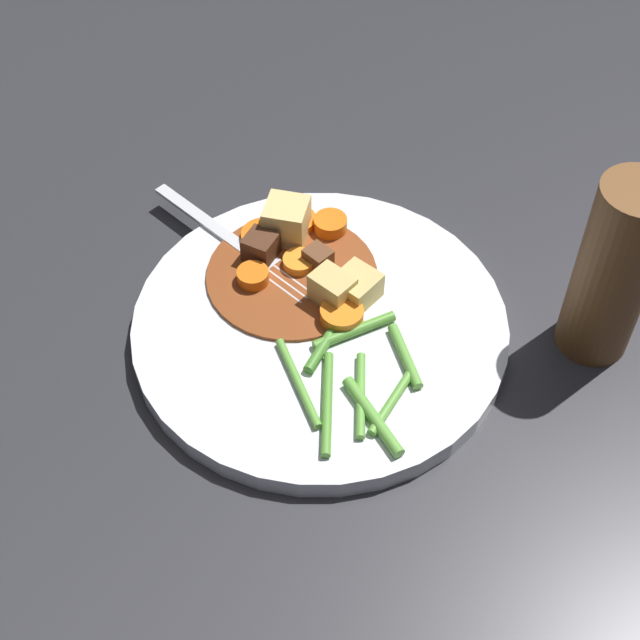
% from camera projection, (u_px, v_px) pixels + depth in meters
% --- Properties ---
extents(ground_plane, '(3.00, 3.00, 0.00)m').
position_uv_depth(ground_plane, '(320.00, 334.00, 0.70)').
color(ground_plane, '#2D2D33').
extents(dinner_plate, '(0.28, 0.28, 0.02)m').
position_uv_depth(dinner_plate, '(320.00, 327.00, 0.69)').
color(dinner_plate, white).
rests_on(dinner_plate, ground_plane).
extents(stew_sauce, '(0.13, 0.13, 0.00)m').
position_uv_depth(stew_sauce, '(292.00, 275.00, 0.71)').
color(stew_sauce, brown).
rests_on(stew_sauce, dinner_plate).
extents(carrot_slice_0, '(0.03, 0.03, 0.01)m').
position_uv_depth(carrot_slice_0, '(253.00, 277.00, 0.71)').
color(carrot_slice_0, orange).
rests_on(carrot_slice_0, dinner_plate).
extents(carrot_slice_1, '(0.04, 0.04, 0.01)m').
position_uv_depth(carrot_slice_1, '(330.00, 225.00, 0.74)').
color(carrot_slice_1, orange).
rests_on(carrot_slice_1, dinner_plate).
extents(carrot_slice_2, '(0.04, 0.04, 0.01)m').
position_uv_depth(carrot_slice_2, '(342.00, 315.00, 0.68)').
color(carrot_slice_2, orange).
rests_on(carrot_slice_2, dinner_plate).
extents(carrot_slice_3, '(0.05, 0.05, 0.01)m').
position_uv_depth(carrot_slice_3, '(264.00, 237.00, 0.74)').
color(carrot_slice_3, orange).
rests_on(carrot_slice_3, dinner_plate).
extents(carrot_slice_4, '(0.04, 0.04, 0.01)m').
position_uv_depth(carrot_slice_4, '(297.00, 264.00, 0.72)').
color(carrot_slice_4, orange).
rests_on(carrot_slice_4, dinner_plate).
extents(carrot_slice_5, '(0.04, 0.04, 0.01)m').
position_uv_depth(carrot_slice_5, '(296.00, 222.00, 0.75)').
color(carrot_slice_5, orange).
rests_on(carrot_slice_5, dinner_plate).
extents(potato_chunk_0, '(0.04, 0.04, 0.03)m').
position_uv_depth(potato_chunk_0, '(332.00, 290.00, 0.69)').
color(potato_chunk_0, '#DBBC6B').
rests_on(potato_chunk_0, dinner_plate).
extents(potato_chunk_1, '(0.04, 0.04, 0.02)m').
position_uv_depth(potato_chunk_1, '(356.00, 287.00, 0.69)').
color(potato_chunk_1, '#DBBC6B').
rests_on(potato_chunk_1, dinner_plate).
extents(potato_chunk_2, '(0.04, 0.04, 0.03)m').
position_uv_depth(potato_chunk_2, '(283.00, 222.00, 0.73)').
color(potato_chunk_2, '#E5CC7A').
rests_on(potato_chunk_2, dinner_plate).
extents(meat_chunk_0, '(0.03, 0.03, 0.02)m').
position_uv_depth(meat_chunk_0, '(261.00, 248.00, 0.72)').
color(meat_chunk_0, '#4C2B19').
rests_on(meat_chunk_0, dinner_plate).
extents(meat_chunk_1, '(0.03, 0.02, 0.02)m').
position_uv_depth(meat_chunk_1, '(318.00, 259.00, 0.72)').
color(meat_chunk_1, brown).
rests_on(meat_chunk_1, dinner_plate).
extents(green_bean_0, '(0.08, 0.01, 0.01)m').
position_uv_depth(green_bean_0, '(298.00, 383.00, 0.65)').
color(green_bean_0, '#66AD42').
rests_on(green_bean_0, dinner_plate).
extents(green_bean_1, '(0.08, 0.03, 0.01)m').
position_uv_depth(green_bean_1, '(327.00, 403.00, 0.64)').
color(green_bean_1, '#599E38').
rests_on(green_bean_1, dinner_plate).
extents(green_bean_2, '(0.02, 0.07, 0.01)m').
position_uv_depth(green_bean_2, '(354.00, 331.00, 0.68)').
color(green_bean_2, '#599E38').
rests_on(green_bean_2, dinner_plate).
extents(green_bean_3, '(0.06, 0.01, 0.01)m').
position_uv_depth(green_bean_3, '(405.00, 356.00, 0.66)').
color(green_bean_3, '#66AD42').
rests_on(green_bean_3, dinner_plate).
extents(green_bean_4, '(0.05, 0.05, 0.01)m').
position_uv_depth(green_bean_4, '(328.00, 338.00, 0.67)').
color(green_bean_4, '#4C8E33').
rests_on(green_bean_4, dinner_plate).
extents(green_bean_5, '(0.04, 0.05, 0.01)m').
position_uv_depth(green_bean_5, '(391.00, 403.00, 0.64)').
color(green_bean_5, '#66AD42').
rests_on(green_bean_5, dinner_plate).
extents(green_bean_6, '(0.07, 0.02, 0.01)m').
position_uv_depth(green_bean_6, '(373.00, 416.00, 0.63)').
color(green_bean_6, '#66AD42').
rests_on(green_bean_6, dinner_plate).
extents(green_bean_7, '(0.07, 0.03, 0.01)m').
position_uv_depth(green_bean_7, '(361.00, 395.00, 0.64)').
color(green_bean_7, '#66AD42').
rests_on(green_bean_7, dinner_plate).
extents(fork, '(0.16, 0.10, 0.00)m').
position_uv_depth(fork, '(236.00, 244.00, 0.74)').
color(fork, silver).
rests_on(fork, dinner_plate).
extents(pepper_mill, '(0.05, 0.05, 0.15)m').
position_uv_depth(pepper_mill, '(614.00, 271.00, 0.64)').
color(pepper_mill, brown).
rests_on(pepper_mill, ground_plane).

